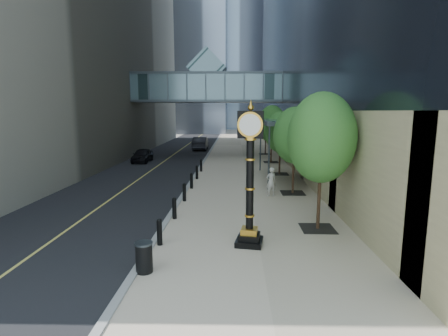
% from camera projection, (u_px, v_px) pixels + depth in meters
% --- Properties ---
extents(ground, '(320.00, 320.00, 0.00)m').
position_uv_depth(ground, '(232.00, 258.00, 11.95)').
color(ground, gray).
rests_on(ground, ground).
extents(road, '(8.00, 180.00, 0.02)m').
position_uv_depth(road, '(187.00, 145.00, 51.62)').
color(road, black).
rests_on(road, ground).
extents(sidewalk, '(8.00, 180.00, 0.06)m').
position_uv_depth(sidewalk, '(241.00, 145.00, 51.37)').
color(sidewalk, '#C0AD93').
rests_on(sidewalk, ground).
extents(curb, '(0.25, 180.00, 0.07)m').
position_uv_depth(curb, '(214.00, 145.00, 51.49)').
color(curb, gray).
rests_on(curb, ground).
extents(distant_tower_c, '(22.00, 22.00, 65.00)m').
position_uv_depth(distant_tower_c, '(219.00, 33.00, 125.26)').
color(distant_tower_c, '#9DABC6').
rests_on(distant_tower_c, ground).
extents(skywalk, '(17.00, 4.20, 5.80)m').
position_uv_depth(skywalk, '(207.00, 86.00, 38.41)').
color(skywalk, '#446B6D').
rests_on(skywalk, ground).
extents(entrance_canopy, '(3.00, 8.00, 4.38)m').
position_uv_depth(entrance_canopy, '(283.00, 122.00, 24.97)').
color(entrance_canopy, '#383F44').
rests_on(entrance_canopy, ground).
extents(bollard_row, '(0.20, 16.20, 0.90)m').
position_uv_depth(bollard_row, '(188.00, 187.00, 20.83)').
color(bollard_row, black).
rests_on(bollard_row, sidewalk).
extents(street_trees, '(2.78, 28.58, 5.70)m').
position_uv_depth(street_trees, '(282.00, 129.00, 26.07)').
color(street_trees, black).
rests_on(street_trees, sidewalk).
extents(street_clock, '(1.11, 1.11, 5.15)m').
position_uv_depth(street_clock, '(250.00, 186.00, 12.67)').
color(street_clock, black).
rests_on(street_clock, sidewalk).
extents(trash_bin, '(0.54, 0.54, 0.90)m').
position_uv_depth(trash_bin, '(144.00, 258.00, 10.74)').
color(trash_bin, black).
rests_on(trash_bin, sidewalk).
extents(pedestrian, '(0.72, 0.59, 1.70)m').
position_uv_depth(pedestrian, '(271.00, 182.00, 20.33)').
color(pedestrian, beige).
rests_on(pedestrian, sidewalk).
extents(car_near, '(1.59, 3.90, 1.33)m').
position_uv_depth(car_near, '(142.00, 155.00, 34.36)').
color(car_near, black).
rests_on(car_near, road).
extents(car_far, '(1.78, 5.04, 1.66)m').
position_uv_depth(car_far, '(200.00, 143.00, 45.31)').
color(car_far, black).
rests_on(car_far, road).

